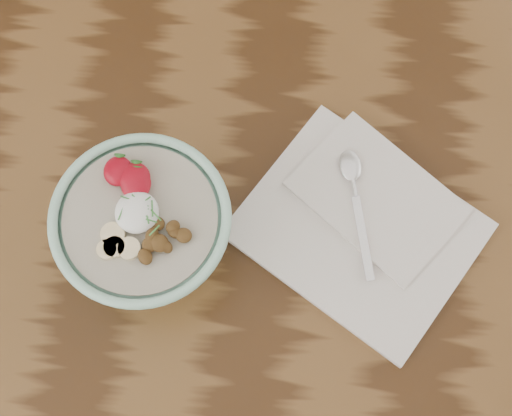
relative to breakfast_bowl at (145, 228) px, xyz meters
The scene contains 4 objects.
table 17.94cm from the breakfast_bowl, 163.53° to the right, with size 160.00×90.00×75.00cm.
breakfast_bowl is the anchor object (origin of this frame).
napkin 27.86cm from the breakfast_bowl, 10.28° to the left, with size 35.83×34.18×1.73cm.
spoon 27.37cm from the breakfast_bowl, 20.95° to the left, with size 5.58×17.62×0.92cm.
Camera 1 is at (22.18, -20.79, 163.59)cm, focal length 50.00 mm.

